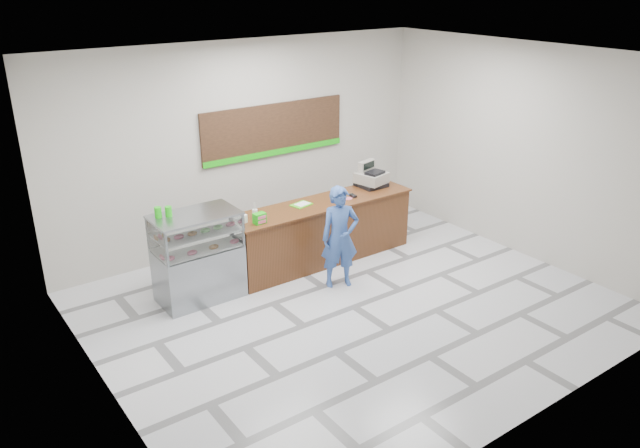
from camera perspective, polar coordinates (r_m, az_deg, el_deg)
floor at (r=9.09m, az=3.14°, el=-7.57°), size 7.00×7.00×0.00m
back_wall at (r=10.75m, az=-6.78°, el=7.18°), size 7.00×0.00×7.00m
ceiling at (r=7.96m, az=3.68°, el=14.86°), size 7.00×7.00×0.00m
sales_counter at (r=10.27m, az=0.19°, el=-0.68°), size 3.26×0.76×1.03m
display_case at (r=9.19m, az=-11.10°, el=-2.91°), size 1.22×0.72×1.33m
menu_board at (r=10.94m, az=-4.18°, el=8.52°), size 2.80×0.06×0.90m
cash_register at (r=10.84m, az=4.67°, el=4.28°), size 0.55×0.56×0.42m
card_terminal at (r=10.34m, az=3.04°, el=2.61°), size 0.08×0.15×0.04m
serving_tray at (r=9.96m, az=-1.71°, el=1.79°), size 0.36×0.29×0.02m
napkin_box at (r=9.31m, az=-7.28°, el=0.48°), size 0.18×0.18×0.13m
straw_cup at (r=9.50m, az=-5.97°, el=0.98°), size 0.08×0.08×0.12m
promo_box at (r=9.25m, az=-5.55°, el=0.53°), size 0.19×0.13×0.16m
donut_decal at (r=10.25m, az=2.55°, el=2.35°), size 0.15×0.15×0.00m
green_cup_left at (r=8.90m, az=-14.59°, el=1.04°), size 0.10×0.10×0.15m
green_cup_right at (r=8.91m, az=-13.68°, el=1.13°), size 0.09×0.09×0.14m
customer at (r=9.36m, az=1.83°, el=-1.21°), size 0.68×0.57×1.58m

